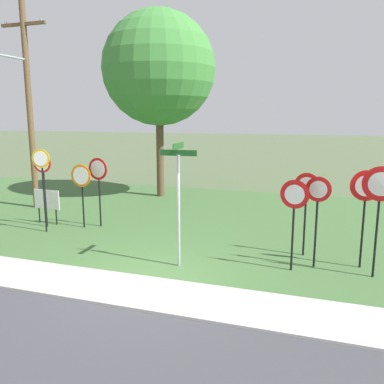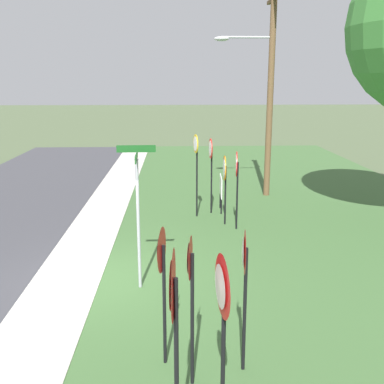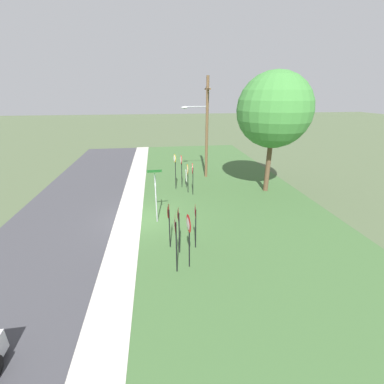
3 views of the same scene
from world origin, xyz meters
TOP-DOWN VIEW (x-y plane):
  - ground_plane at (0.00, 0.00)m, footprint 160.00×160.00m
  - road_asphalt at (0.00, -4.80)m, footprint 44.00×6.40m
  - sidewalk_strip at (0.00, -0.80)m, footprint 44.00×1.60m
  - grass_median at (0.00, 6.00)m, footprint 44.00×12.00m
  - stop_sign_near_left at (-3.55, 3.63)m, footprint 0.77×0.12m
  - stop_sign_near_right at (-4.96, 2.47)m, footprint 0.61×0.14m
  - stop_sign_far_left at (-5.34, 2.99)m, footprint 0.68×0.11m
  - stop_sign_far_center at (-4.04, 3.32)m, footprint 0.78×0.09m
  - yield_sign_near_left at (3.24, 1.52)m, footprint 0.72×0.14m
  - yield_sign_near_right at (4.91, 2.28)m, footprint 0.78×0.13m
  - yield_sign_far_left at (3.47, 2.78)m, footprint 0.69×0.12m
  - yield_sign_far_right at (3.78, 1.95)m, footprint 0.64×0.13m
  - yield_sign_center at (5.17, 1.71)m, footprint 0.83×0.11m
  - street_name_post at (0.42, 0.94)m, footprint 0.96×0.82m
  - utility_pole at (-7.79, 5.31)m, footprint 2.10×2.33m
  - notice_board at (-5.57, 3.38)m, footprint 1.10×0.09m
  - oak_tree_left at (-3.67, 9.45)m, footprint 5.27×5.27m

SIDE VIEW (x-z plane):
  - ground_plane at x=0.00m, z-range 0.00..0.00m
  - road_asphalt at x=0.00m, z-range 0.00..0.01m
  - grass_median at x=0.00m, z-range 0.00..0.04m
  - sidewalk_strip at x=0.00m, z-range 0.00..0.06m
  - notice_board at x=-5.57m, z-range 0.25..1.50m
  - stop_sign_far_center at x=-4.04m, z-range 0.54..2.78m
  - yield_sign_near_left at x=3.24m, z-range 0.61..2.94m
  - yield_sign_far_left at x=3.47m, z-range 0.61..2.96m
  - yield_sign_far_right at x=3.78m, z-range 0.61..2.99m
  - stop_sign_near_left at x=-3.55m, z-range 0.60..3.05m
  - stop_sign_far_left at x=-5.34m, z-range 0.62..3.24m
  - street_name_post at x=0.42m, z-range 0.33..3.54m
  - yield_sign_near_right at x=4.91m, z-range 0.68..3.22m
  - stop_sign_near_right at x=-4.96m, z-range 0.63..3.43m
  - yield_sign_center at x=5.17m, z-range 0.73..3.46m
  - utility_pole at x=-7.79m, z-range 0.39..8.86m
  - oak_tree_left at x=-3.67m, z-range 1.73..10.40m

